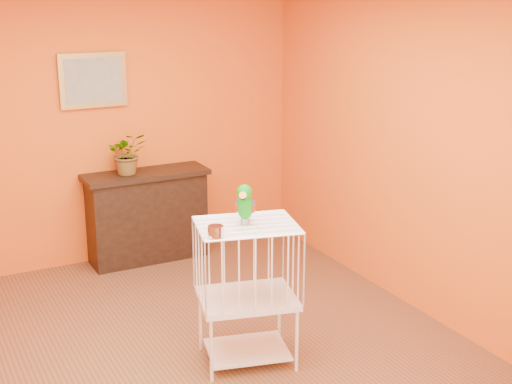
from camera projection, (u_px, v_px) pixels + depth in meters
ground at (192, 362)px, 5.08m from camera, size 4.50×4.50×0.00m
room_shell at (186, 145)px, 4.64m from camera, size 4.50×4.50×4.50m
console_cabinet at (147, 216)px, 6.87m from camera, size 1.19×0.43×0.88m
potted_plant at (127, 157)px, 6.66m from camera, size 0.40×0.44×0.31m
framed_picture at (93, 80)px, 6.48m from camera, size 0.62×0.04×0.50m
birdcage at (247, 291)px, 4.96m from camera, size 0.77×0.66×1.03m
feed_cup at (216, 231)px, 4.56m from camera, size 0.10×0.10×0.07m
parrot at (245, 204)px, 4.78m from camera, size 0.20×0.24×0.29m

